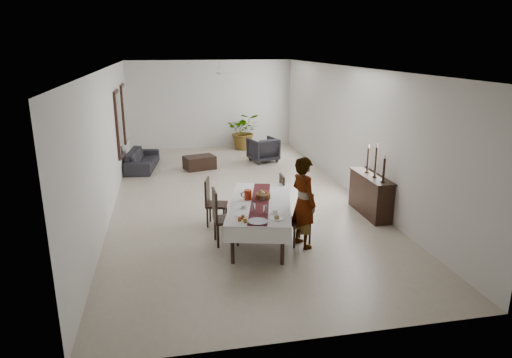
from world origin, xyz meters
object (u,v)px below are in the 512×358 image
object	(u,v)px
woman	(303,202)
dining_table_top	(260,204)
red_pitcher	(248,195)
sideboard_body	(370,195)
sofa	(142,159)

from	to	relation	value
woman	dining_table_top	bearing A→B (deg)	36.37
red_pitcher	sideboard_body	distance (m)	3.02
red_pitcher	sofa	distance (m)	6.22
dining_table_top	sideboard_body	world-z (taller)	sideboard_body
dining_table_top	sideboard_body	distance (m)	2.86
woman	sideboard_body	bearing A→B (deg)	-74.64
sideboard_body	sofa	xyz separation A→B (m)	(-5.23, 5.13, -0.15)
sideboard_body	sofa	size ratio (longest dim) A/B	0.74
dining_table_top	woman	xyz separation A→B (m)	(0.73, -0.51, 0.16)
dining_table_top	red_pitcher	xyz separation A→B (m)	(-0.20, 0.21, 0.14)
red_pitcher	woman	xyz separation A→B (m)	(0.93, -0.72, 0.02)
red_pitcher	sofa	world-z (taller)	red_pitcher
red_pitcher	woman	distance (m)	1.17
woman	sideboard_body	size ratio (longest dim) A/B	1.19
red_pitcher	sofa	bearing A→B (deg)	111.80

